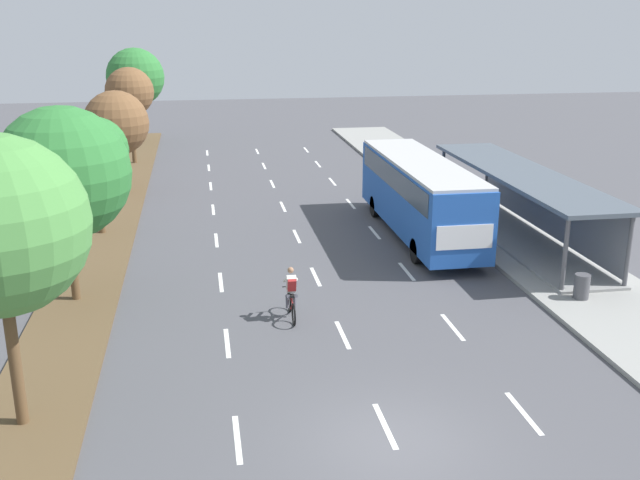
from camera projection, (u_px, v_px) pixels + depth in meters
The scene contains 15 objects.
ground_plane at pixel (393, 443), 16.73m from camera, with size 140.00×140.00×0.00m, color #4C4C51.
median_strip at pixel (111, 221), 34.24m from camera, with size 2.60×52.00×0.12m, color brown.
sidewalk_right at pixel (468, 205), 36.99m from camera, with size 4.50×52.00×0.15m, color gray.
lane_divider_left at pixel (216, 240), 31.57m from camera, with size 0.14×43.69×0.01m.
lane_divider_center at pixel (297, 236), 32.12m from camera, with size 0.14×43.69×0.01m.
lane_divider_right at pixel (374, 232), 32.67m from camera, with size 0.14×43.69×0.01m.
bus_shelter at pixel (525, 198), 31.11m from camera, with size 2.90×13.80×2.86m.
bus at pixel (420, 190), 31.55m from camera, with size 2.54×11.29×3.37m.
cyclist at pixel (291, 296), 23.27m from camera, with size 0.46×1.82×1.71m.
median_tree_second at pixel (63, 173), 23.54m from camera, with size 4.33×4.33×6.50m.
median_tree_third at pixel (95, 151), 31.21m from camera, with size 2.85×2.85×5.08m.
median_tree_fourth at pixel (116, 123), 38.69m from camera, with size 3.42×3.42×5.39m.
median_tree_fifth at pixel (129, 92), 45.94m from camera, with size 3.04×3.04×6.04m.
median_tree_farthest at pixel (135, 77), 53.29m from camera, with size 4.18×4.18×6.86m.
trash_bin at pixel (582, 286), 24.65m from camera, with size 0.52×0.52×0.85m, color #4C4C51.
Camera 1 is at (-4.04, -14.12, 9.40)m, focal length 41.14 mm.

